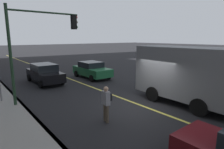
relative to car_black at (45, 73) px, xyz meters
The scene contains 9 objects.
ground 9.47m from the car_black, 165.69° to the right, with size 200.00×200.00×0.00m, color black.
sidewalk_slab 10.18m from the car_black, 154.21° to the left, with size 80.00×2.94×0.15m, color gray.
curb_edge 9.66m from the car_black, 161.68° to the left, with size 80.00×0.16×0.15m, color slate.
lane_stripe_center 9.47m from the car_black, 165.69° to the right, with size 80.00×0.16×0.01m, color #D8CC4C.
car_black is the anchor object (origin of this frame).
car_green 4.33m from the car_black, 100.49° to the right, with size 4.30×2.08×1.55m.
truck_gray 12.20m from the car_black, 157.89° to the right, with size 8.21×2.49×3.30m.
pedestrian_with_backpack 9.49m from the car_black, behind, with size 0.42×0.40×1.68m.
traffic_light_mast 5.93m from the car_black, 159.96° to the left, with size 0.28×4.14×5.54m.
Camera 1 is at (-6.92, 7.72, 3.83)m, focal length 30.42 mm.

